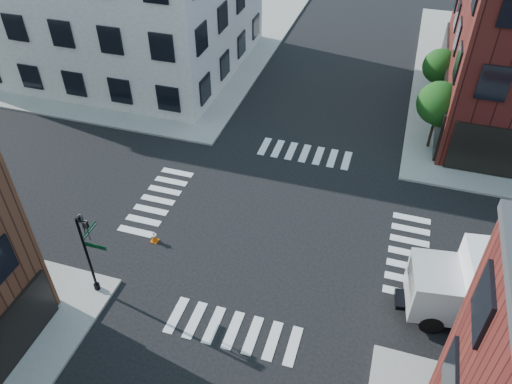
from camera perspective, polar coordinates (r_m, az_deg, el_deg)
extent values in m
plane|color=black|center=(27.02, 2.27, -3.78)|extent=(120.00, 120.00, 0.00)
cube|color=gray|center=(51.09, -15.16, 17.14)|extent=(30.00, 30.00, 0.15)
cylinder|color=black|center=(34.11, 19.27, 6.02)|extent=(0.18, 0.18, 1.47)
cylinder|color=black|center=(33.73, 19.54, 7.06)|extent=(0.12, 0.12, 1.47)
sphere|color=#133A0F|center=(32.92, 20.17, 9.51)|extent=(2.69, 2.69, 2.69)
sphere|color=#133A0F|center=(33.11, 20.38, 8.53)|extent=(1.85, 1.85, 1.85)
cylinder|color=black|center=(39.37, 19.58, 10.51)|extent=(0.18, 0.18, 1.33)
cylinder|color=black|center=(39.08, 19.79, 11.36)|extent=(0.12, 0.12, 1.33)
sphere|color=#133A0F|center=(38.43, 20.29, 13.34)|extent=(2.43, 2.43, 2.43)
sphere|color=#133A0F|center=(38.57, 20.49, 12.55)|extent=(1.67, 1.67, 1.67)
cylinder|color=black|center=(23.42, -18.67, -7.04)|extent=(0.12, 0.12, 4.60)
cylinder|color=black|center=(24.86, -17.71, -10.22)|extent=(0.28, 0.28, 0.30)
cube|color=#053819|center=(22.57, -17.94, -5.91)|extent=(1.10, 0.03, 0.22)
cube|color=#053819|center=(22.98, -18.52, -4.22)|extent=(0.03, 1.10, 0.22)
imported|color=black|center=(22.22, -18.63, -4.25)|extent=(0.22, 0.18, 1.10)
imported|color=black|center=(22.59, -19.25, -3.58)|extent=(0.18, 0.22, 1.10)
cube|color=#B4B4B6|center=(23.30, 19.66, -10.20)|extent=(2.40, 2.76, 2.08)
cube|color=black|center=(22.82, 17.42, -9.44)|extent=(0.38, 1.97, 0.93)
cube|color=black|center=(24.84, 25.30, -12.19)|extent=(8.37, 2.18, 0.26)
cylinder|color=black|center=(23.44, 19.35, -13.96)|extent=(1.08, 0.50, 1.04)
cylinder|color=black|center=(24.80, 18.84, -9.94)|extent=(1.08, 0.50, 1.04)
cylinder|color=black|center=(25.87, 27.08, -10.39)|extent=(1.08, 0.50, 1.04)
cube|color=#EA5E0A|center=(26.64, -11.49, -5.49)|extent=(0.39, 0.39, 0.04)
cone|color=#EA5E0A|center=(26.42, -11.57, -5.01)|extent=(0.37, 0.37, 0.67)
cylinder|color=white|center=(26.35, -11.60, -4.86)|extent=(0.26, 0.26, 0.08)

